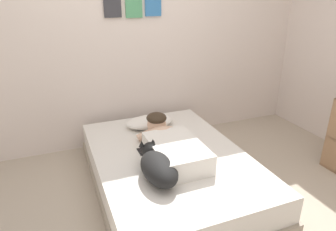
{
  "coord_description": "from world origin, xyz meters",
  "views": [
    {
      "loc": [
        -0.92,
        -1.83,
        1.71
      ],
      "look_at": [
        0.09,
        0.7,
        0.59
      ],
      "focal_mm": 32.19,
      "sensor_mm": 36.0,
      "label": 1
    }
  ],
  "objects_px": {
    "person_lying": "(170,144)",
    "cell_phone": "(142,151)",
    "bed": "(170,170)",
    "pillow": "(150,122)",
    "coffee_cup": "(177,131)",
    "dog": "(158,166)"
  },
  "relations": [
    {
      "from": "pillow",
      "to": "dog",
      "type": "xyz_separation_m",
      "value": [
        -0.25,
        -0.96,
        0.05
      ]
    },
    {
      "from": "bed",
      "to": "person_lying",
      "type": "xyz_separation_m",
      "value": [
        -0.0,
        -0.02,
        0.28
      ]
    },
    {
      "from": "bed",
      "to": "coffee_cup",
      "type": "distance_m",
      "value": 0.47
    },
    {
      "from": "pillow",
      "to": "coffee_cup",
      "type": "height_order",
      "value": "pillow"
    },
    {
      "from": "bed",
      "to": "pillow",
      "type": "relative_size",
      "value": 3.77
    },
    {
      "from": "person_lying",
      "to": "cell_phone",
      "type": "distance_m",
      "value": 0.28
    },
    {
      "from": "pillow",
      "to": "person_lying",
      "type": "height_order",
      "value": "person_lying"
    },
    {
      "from": "bed",
      "to": "cell_phone",
      "type": "relative_size",
      "value": 13.99
    },
    {
      "from": "pillow",
      "to": "person_lying",
      "type": "distance_m",
      "value": 0.66
    },
    {
      "from": "bed",
      "to": "dog",
      "type": "height_order",
      "value": "dog"
    },
    {
      "from": "dog",
      "to": "coffee_cup",
      "type": "bearing_deg",
      "value": 56.13
    },
    {
      "from": "bed",
      "to": "person_lying",
      "type": "distance_m",
      "value": 0.28
    },
    {
      "from": "dog",
      "to": "cell_phone",
      "type": "height_order",
      "value": "dog"
    },
    {
      "from": "cell_phone",
      "to": "bed",
      "type": "bearing_deg",
      "value": -28.98
    },
    {
      "from": "pillow",
      "to": "dog",
      "type": "distance_m",
      "value": 0.99
    },
    {
      "from": "person_lying",
      "to": "dog",
      "type": "bearing_deg",
      "value": -127.3
    },
    {
      "from": "bed",
      "to": "pillow",
      "type": "height_order",
      "value": "pillow"
    },
    {
      "from": "coffee_cup",
      "to": "dog",
      "type": "bearing_deg",
      "value": -123.87
    },
    {
      "from": "pillow",
      "to": "person_lying",
      "type": "xyz_separation_m",
      "value": [
        -0.02,
        -0.65,
        0.05
      ]
    },
    {
      "from": "bed",
      "to": "person_lying",
      "type": "height_order",
      "value": "person_lying"
    },
    {
      "from": "bed",
      "to": "coffee_cup",
      "type": "height_order",
      "value": "coffee_cup"
    },
    {
      "from": "bed",
      "to": "coffee_cup",
      "type": "xyz_separation_m",
      "value": [
        0.22,
        0.36,
        0.21
      ]
    }
  ]
}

